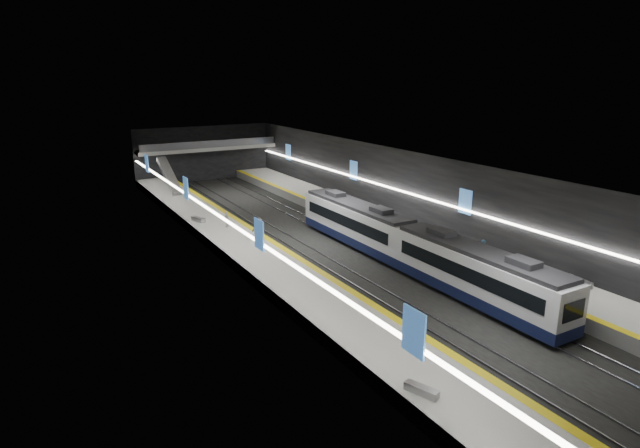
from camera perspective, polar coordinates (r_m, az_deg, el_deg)
ground at (r=50.51m, az=0.34°, el=-2.04°), size 70.00×70.00×0.00m
ceiling at (r=48.64m, az=0.35°, el=6.96°), size 20.00×70.00×0.04m
wall_left at (r=45.37m, az=-10.63°, el=0.85°), size 0.04×70.00×8.00m
wall_right at (r=55.01m, az=9.40°, el=3.56°), size 0.04×70.00×8.00m
wall_back at (r=81.07m, az=-12.31°, el=7.36°), size 20.00×0.04×8.00m
platform_left at (r=47.21m, az=-7.56°, el=-2.85°), size 5.00×70.00×1.00m
tile_surface_left at (r=47.05m, az=-7.58°, el=-2.26°), size 5.00×70.00×0.02m
tactile_strip_left at (r=47.88m, az=-5.15°, el=-1.85°), size 0.60×70.00×0.02m
platform_right at (r=54.36m, az=7.19°, el=-0.31°), size 5.00×70.00×1.00m
tile_surface_right at (r=54.22m, az=7.21°, el=0.21°), size 5.00×70.00×0.02m
tactile_strip_right at (r=52.96m, az=5.30°, el=-0.10°), size 0.60×70.00×0.02m
rails at (r=50.49m, az=0.34°, el=-1.98°), size 6.52×70.00×0.12m
train at (r=43.87m, az=9.36°, el=-2.06°), size 2.69×30.04×3.60m
ad_posters at (r=50.15m, az=-0.23°, el=3.16°), size 19.94×53.50×2.20m
cove_light_left at (r=45.48m, az=-10.38°, el=0.64°), size 0.25×68.60×0.12m
cove_light_right at (r=54.93m, az=9.23°, el=3.34°), size 0.25×68.60×0.12m
mezzanine_bridge at (r=78.97m, az=-11.89°, el=7.93°), size 20.00×3.00×1.50m
escalator at (r=70.68m, az=-15.79°, el=5.00°), size 1.20×7.50×3.92m
bench_left_near at (r=26.68m, az=10.77°, el=-17.02°), size 1.03×1.74×0.41m
bench_left_far at (r=55.34m, az=-12.86°, el=0.48°), size 1.00×1.84×0.43m
bench_right_near at (r=42.27m, az=25.87°, el=-5.59°), size 0.74×2.04×0.49m
bench_right_far at (r=58.11m, az=6.17°, el=1.55°), size 0.94×2.06×0.49m
passenger_right_a at (r=55.19m, az=4.31°, el=1.60°), size 0.56×0.77×1.93m
passenger_right_b at (r=44.01m, az=16.97°, el=-2.83°), size 1.01×1.13×1.92m
passenger_left_a at (r=52.68m, az=-9.91°, el=0.48°), size 0.43×0.92×1.54m
passenger_left_b at (r=48.72m, az=-6.57°, el=-0.44°), size 1.27×0.81×1.88m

